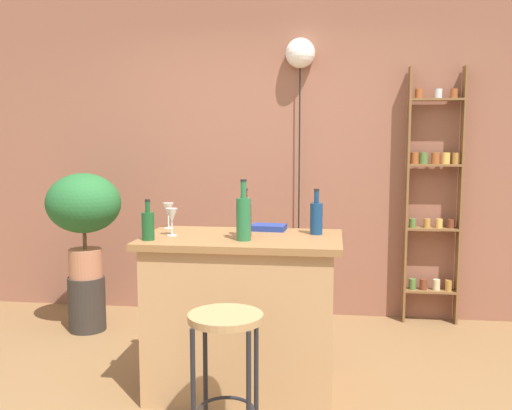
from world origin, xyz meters
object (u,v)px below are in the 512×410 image
at_px(potted_plant, 84,209).
at_px(wine_glass_center, 172,216).
at_px(bottle_olive_oil, 148,225).
at_px(bottle_spirits_clear, 244,217).
at_px(bottle_vinegar, 245,218).
at_px(pendant_globe_light, 300,56).
at_px(wine_glass_left, 168,210).
at_px(bottle_soda_blue, 316,217).
at_px(spice_shelf, 433,196).
at_px(plant_stool, 87,304).
at_px(cookbook, 269,227).
at_px(bar_stool, 226,349).

distance_m(potted_plant, wine_glass_center, 1.38).
height_order(bottle_olive_oil, bottle_spirits_clear, bottle_spirits_clear).
height_order(bottle_vinegar, pendant_globe_light, pendant_globe_light).
relative_size(potted_plant, wine_glass_left, 5.02).
distance_m(potted_plant, pendant_globe_light, 2.13).
distance_m(bottle_vinegar, wine_glass_left, 0.58).
xyz_separation_m(bottle_soda_blue, wine_glass_left, (-0.95, 0.11, 0.01)).
bearing_deg(bottle_vinegar, wine_glass_left, 156.06).
relative_size(spice_shelf, bottle_soda_blue, 7.60).
height_order(bottle_vinegar, bottle_spirits_clear, bottle_spirits_clear).
xyz_separation_m(potted_plant, pendant_globe_light, (1.64, 0.60, 1.22)).
distance_m(spice_shelf, wine_glass_center, 2.34).
height_order(plant_stool, wine_glass_left, wine_glass_left).
xyz_separation_m(bottle_spirits_clear, bottle_soda_blue, (0.40, 0.26, -0.03)).
relative_size(bottle_vinegar, wine_glass_left, 1.74).
bearing_deg(bottle_olive_oil, potted_plant, 128.29).
bearing_deg(bottle_spirits_clear, bottle_olive_oil, -173.63).
xyz_separation_m(bottle_vinegar, bottle_spirits_clear, (0.01, -0.13, 0.02)).
xyz_separation_m(wine_glass_left, cookbook, (0.65, 0.01, -0.10)).
bearing_deg(bar_stool, bottle_soda_blue, 64.58).
height_order(bar_stool, bottle_vinegar, bottle_vinegar).
distance_m(bar_stool, bottle_olive_oil, 0.91).
bearing_deg(pendant_globe_light, potted_plant, -159.84).
xyz_separation_m(bottle_olive_oil, pendant_globe_light, (0.76, 1.73, 1.15)).
bearing_deg(wine_glass_center, spice_shelf, 41.40).
bearing_deg(bottle_olive_oil, wine_glass_center, 58.72).
distance_m(bar_stool, pendant_globe_light, 2.81).
distance_m(bottle_vinegar, wine_glass_center, 0.44).
xyz_separation_m(wine_glass_left, wine_glass_center, (0.10, -0.27, 0.00)).
xyz_separation_m(spice_shelf, plant_stool, (-2.74, -0.58, -0.84)).
bearing_deg(bottle_olive_oil, wine_glass_left, 90.58).
distance_m(bottle_spirits_clear, pendant_globe_light, 2.01).
bearing_deg(cookbook, pendant_globe_light, 89.58).
bearing_deg(bottle_spirits_clear, bar_stool, -89.77).
relative_size(bottle_spirits_clear, pendant_globe_light, 0.15).
relative_size(wine_glass_left, cookbook, 0.78).
height_order(cookbook, pendant_globe_light, pendant_globe_light).
bearing_deg(bottle_vinegar, wine_glass_center, -175.61).
bearing_deg(potted_plant, spice_shelf, 11.95).
distance_m(wine_glass_center, pendant_globe_light, 2.04).
relative_size(potted_plant, bottle_soda_blue, 2.99).
distance_m(plant_stool, bottle_spirits_clear, 1.98).
distance_m(potted_plant, bottle_vinegar, 1.70).
distance_m(plant_stool, bottle_soda_blue, 2.17).
bearing_deg(wine_glass_left, bottle_soda_blue, -6.36).
xyz_separation_m(spice_shelf, cookbook, (-1.21, -1.27, -0.09)).
distance_m(bottle_spirits_clear, wine_glass_center, 0.46).
xyz_separation_m(plant_stool, wine_glass_left, (0.88, -0.70, 0.85)).
height_order(bottle_vinegar, wine_glass_center, bottle_vinegar).
bearing_deg(bottle_olive_oil, plant_stool, 128.29).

